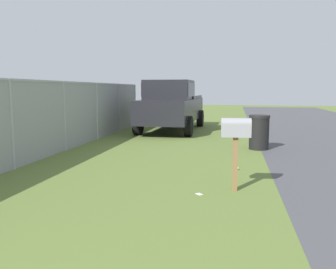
% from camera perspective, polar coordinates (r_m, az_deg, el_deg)
% --- Properties ---
extents(mailbox, '(0.23, 0.51, 1.25)m').
position_cam_1_polar(mailbox, '(6.00, 11.04, 0.26)').
color(mailbox, brown).
rests_on(mailbox, ground).
extents(pickup_truck, '(5.45, 2.30, 2.09)m').
position_cam_1_polar(pickup_truck, '(14.54, 0.57, 4.95)').
color(pickup_truck, black).
rests_on(pickup_truck, ground).
extents(trash_bin, '(0.59, 0.59, 0.99)m').
position_cam_1_polar(trash_bin, '(10.40, 14.67, 0.37)').
color(trash_bin, black).
rests_on(trash_bin, ground).
extents(fence_section, '(16.62, 0.07, 1.96)m').
position_cam_1_polar(fence_section, '(9.16, -20.02, 2.70)').
color(fence_section, '#9EA3A8').
rests_on(fence_section, ground).
extents(litter_cup_midfield_a, '(0.13, 0.13, 0.08)m').
position_cam_1_polar(litter_cup_midfield_a, '(7.66, 10.98, -5.47)').
color(litter_cup_midfield_a, white).
rests_on(litter_cup_midfield_a, ground).
extents(litter_wrapper_far_scatter, '(0.15, 0.14, 0.01)m').
position_cam_1_polar(litter_wrapper_far_scatter, '(5.89, 5.13, -9.67)').
color(litter_wrapper_far_scatter, silver).
rests_on(litter_wrapper_far_scatter, ground).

